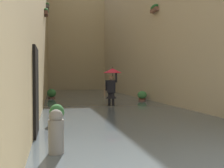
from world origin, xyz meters
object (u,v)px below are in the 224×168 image
at_px(person_wading, 112,81).
at_px(potted_plant_far_right, 57,116).
at_px(potted_plant_near_right, 52,94).
at_px(potted_plant_mid_left, 142,97).
at_px(mooring_bollard, 56,137).

distance_m(person_wading, potted_plant_far_right, 4.78).
bearing_deg(potted_plant_far_right, person_wading, -123.35).
height_order(person_wading, potted_plant_near_right, person_wading).
relative_size(person_wading, potted_plant_near_right, 2.58).
bearing_deg(potted_plant_near_right, potted_plant_far_right, 91.15).
bearing_deg(potted_plant_far_right, potted_plant_mid_left, -129.65).
bearing_deg(person_wading, potted_plant_near_right, -58.86).
bearing_deg(mooring_bollard, person_wading, -112.14).
distance_m(person_wading, potted_plant_mid_left, 3.14).
bearing_deg(potted_plant_mid_left, potted_plant_far_right, 50.35).
height_order(person_wading, mooring_bollard, person_wading).
distance_m(potted_plant_near_right, mooring_bollard, 11.03).
bearing_deg(person_wading, potted_plant_mid_left, -139.53).
distance_m(potted_plant_mid_left, potted_plant_near_right, 5.66).
bearing_deg(potted_plant_far_right, mooring_bollard, 88.72).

